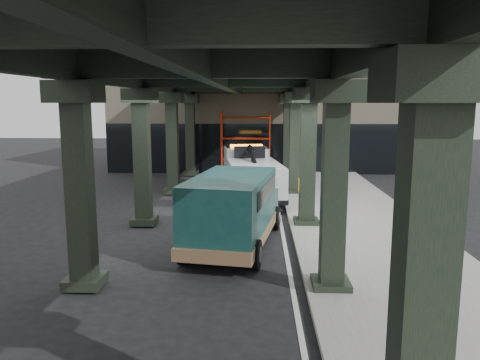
# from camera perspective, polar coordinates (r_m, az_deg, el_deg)

# --- Properties ---
(ground) EXTENTS (90.00, 90.00, 0.00)m
(ground) POSITION_cam_1_polar(r_m,az_deg,el_deg) (15.46, -0.94, -7.55)
(ground) COLOR black
(ground) RESTS_ON ground
(sidewalk) EXTENTS (5.00, 40.00, 0.15)m
(sidewalk) POSITION_cam_1_polar(r_m,az_deg,el_deg) (17.72, 14.20, -5.38)
(sidewalk) COLOR gray
(sidewalk) RESTS_ON ground
(lane_stripe) EXTENTS (0.12, 38.00, 0.01)m
(lane_stripe) POSITION_cam_1_polar(r_m,az_deg,el_deg) (17.38, 5.08, -5.65)
(lane_stripe) COLOR silver
(lane_stripe) RESTS_ON ground
(viaduct) EXTENTS (7.40, 32.00, 6.40)m
(viaduct) POSITION_cam_1_polar(r_m,az_deg,el_deg) (16.84, -1.98, 12.64)
(viaduct) COLOR black
(viaduct) RESTS_ON ground
(building) EXTENTS (22.00, 10.00, 8.00)m
(building) POSITION_cam_1_polar(r_m,az_deg,el_deg) (34.79, 4.29, 8.53)
(building) COLOR #C6B793
(building) RESTS_ON ground
(scaffolding) EXTENTS (3.08, 0.88, 4.00)m
(scaffolding) POSITION_cam_1_polar(r_m,az_deg,el_deg) (29.52, 0.69, 4.73)
(scaffolding) COLOR red
(scaffolding) RESTS_ON ground
(tow_truck) EXTENTS (3.14, 7.91, 2.53)m
(tow_truck) POSITION_cam_1_polar(r_m,az_deg,el_deg) (22.48, 1.25, 1.02)
(tow_truck) COLOR black
(tow_truck) RESTS_ON ground
(towed_van) EXTENTS (3.09, 6.01, 2.33)m
(towed_van) POSITION_cam_1_polar(r_m,az_deg,el_deg) (14.58, -0.79, -3.50)
(towed_van) COLOR #103A37
(towed_van) RESTS_ON ground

